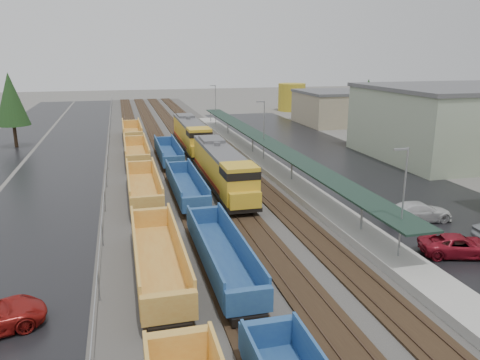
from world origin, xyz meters
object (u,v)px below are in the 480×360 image
object	(u,v)px
locomotive_lead	(223,168)
parked_car_east_b	(459,246)
well_string_yellow	(149,216)
well_string_blue	(221,255)
locomotive_trail	(191,134)
parked_car_east_c	(419,212)
storage_tank	(292,97)

from	to	relation	value
locomotive_lead	parked_car_east_b	bearing A→B (deg)	-57.42
well_string_yellow	well_string_blue	world-z (taller)	well_string_yellow
well_string_blue	well_string_yellow	bearing A→B (deg)	115.61
locomotive_trail	parked_car_east_c	xyz separation A→B (m)	(13.99, -33.76, -1.56)
locomotive_trail	parked_car_east_c	bearing A→B (deg)	-67.49
locomotive_trail	well_string_yellow	bearing A→B (deg)	-104.73
locomotive_trail	parked_car_east_c	world-z (taller)	locomotive_trail
locomotive_lead	well_string_blue	size ratio (longest dim) A/B	0.25
locomotive_lead	well_string_blue	bearing A→B (deg)	-102.68
locomotive_lead	well_string_blue	distance (m)	18.26
parked_car_east_b	locomotive_trail	bearing A→B (deg)	33.71
locomotive_lead	locomotive_trail	distance (m)	21.00
locomotive_trail	well_string_blue	world-z (taller)	locomotive_trail
parked_car_east_b	storage_tank	bearing A→B (deg)	3.97
locomotive_trail	storage_tank	size ratio (longest dim) A/B	3.00
locomotive_trail	parked_car_east_b	bearing A→B (deg)	-72.88
well_string_blue	parked_car_east_c	xyz separation A→B (m)	(17.99, 5.01, -0.33)
locomotive_lead	parked_car_east_b	size ratio (longest dim) A/B	3.71
locomotive_trail	storage_tank	world-z (taller)	storage_tank
locomotive_lead	parked_car_east_c	distance (m)	19.00
locomotive_trail	parked_car_east_b	world-z (taller)	locomotive_trail
well_string_blue	locomotive_lead	bearing A→B (deg)	77.32
locomotive_lead	storage_tank	xyz separation A→B (m)	(30.94, 62.88, 0.90)
locomotive_lead	locomotive_trail	bearing A→B (deg)	90.00
well_string_blue	parked_car_east_c	size ratio (longest dim) A/B	14.12
locomotive_lead	storage_tank	world-z (taller)	storage_tank
locomotive_lead	locomotive_trail	size ratio (longest dim) A/B	1.00
locomotive_trail	well_string_blue	xyz separation A→B (m)	(-4.00, -38.77, -1.23)
well_string_yellow	well_string_blue	bearing A→B (deg)	-64.39
storage_tank	parked_car_east_b	bearing A→B (deg)	-102.62
locomotive_trail	parked_car_east_b	xyz separation A→B (m)	(12.49, -40.54, -1.63)
locomotive_lead	well_string_blue	world-z (taller)	locomotive_lead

